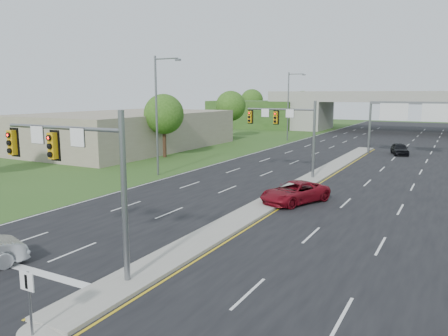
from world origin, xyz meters
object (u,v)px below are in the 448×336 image
at_px(signal_mast_near, 79,165).
at_px(keep_right_sign, 28,293).
at_px(signal_mast_far, 290,126).
at_px(overpass, 396,114).
at_px(sign_gantry, 417,114).
at_px(car_far_a, 295,192).
at_px(car_far_c, 400,149).

distance_m(signal_mast_near, keep_right_sign, 5.94).
bearing_deg(signal_mast_far, overpass, 87.65).
distance_m(signal_mast_near, overpass, 80.11).
bearing_deg(signal_mast_far, sign_gantry, 65.89).
relative_size(signal_mast_near, car_far_a, 1.30).
relative_size(signal_mast_near, sign_gantry, 0.60).
xyz_separation_m(signal_mast_near, sign_gantry, (8.95, 44.99, 0.51)).
height_order(signal_mast_far, overpass, overpass).
height_order(sign_gantry, car_far_c, sign_gantry).
bearing_deg(overpass, keep_right_sign, -90.00).
bearing_deg(signal_mast_near, car_far_c, 81.17).
height_order(signal_mast_near, sign_gantry, signal_mast_near).
bearing_deg(sign_gantry, car_far_c, 154.55).
distance_m(signal_mast_near, car_far_c, 46.58).
xyz_separation_m(overpass, car_far_a, (1.50, -64.12, -2.79)).
distance_m(signal_mast_far, overpass, 55.13).
bearing_deg(overpass, car_far_a, -88.66).
xyz_separation_m(car_far_a, car_far_c, (3.36, 29.90, -0.01)).
bearing_deg(signal_mast_near, keep_right_sign, -63.06).
relative_size(keep_right_sign, sign_gantry, 0.19).
distance_m(sign_gantry, car_far_c, 4.91).
height_order(keep_right_sign, overpass, overpass).
bearing_deg(car_far_c, car_far_a, -113.11).
bearing_deg(sign_gantry, car_far_a, -100.12).
distance_m(keep_right_sign, car_far_a, 20.48).
bearing_deg(car_far_a, overpass, 114.39).
height_order(signal_mast_near, keep_right_sign, signal_mast_near).
relative_size(signal_mast_near, signal_mast_far, 1.00).
xyz_separation_m(signal_mast_far, car_far_a, (3.76, -9.04, -3.96)).
height_order(sign_gantry, overpass, overpass).
distance_m(signal_mast_near, sign_gantry, 45.88).
bearing_deg(keep_right_sign, overpass, 90.00).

